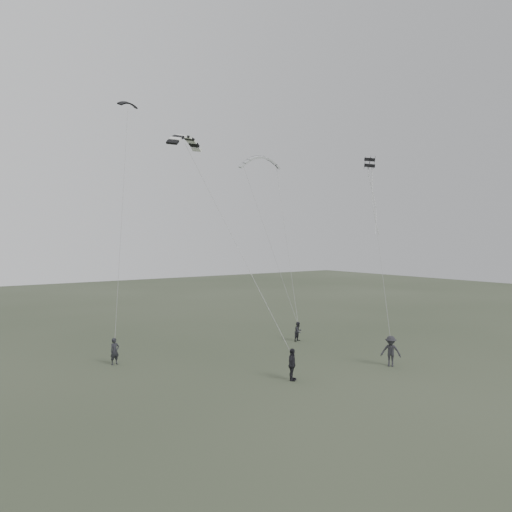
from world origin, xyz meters
TOP-DOWN VIEW (x-y plane):
  - ground at (0.00, 0.00)m, footprint 140.00×140.00m
  - flyer_left at (-8.52, 7.35)m, footprint 0.70×0.53m
  - flyer_right at (5.91, 6.09)m, footprint 0.86×0.75m
  - flyer_center at (-1.54, -2.09)m, footprint 1.14×0.99m
  - flyer_far at (5.60, -3.30)m, footprint 1.31×1.44m
  - kite_dark_small at (-6.12, 10.86)m, footprint 1.58×0.94m
  - kite_pale_large at (5.99, 11.35)m, footprint 3.83×2.50m
  - kite_striped at (-4.97, 4.32)m, footprint 3.01×2.17m
  - kite_box at (8.79, 1.41)m, footprint 0.66×0.76m

SIDE VIEW (x-z plane):
  - ground at x=0.00m, z-range 0.00..0.00m
  - flyer_right at x=5.91m, z-range 0.00..1.53m
  - flyer_left at x=-8.52m, z-range 0.00..1.72m
  - flyer_center at x=-1.54m, z-range 0.00..1.84m
  - flyer_far at x=5.60m, z-range 0.00..1.94m
  - kite_box at x=8.79m, z-range 13.36..14.14m
  - kite_striped at x=-4.97m, z-range 13.89..15.17m
  - kite_pale_large at x=5.99m, z-range 14.36..16.04m
  - kite_dark_small at x=-6.12m, z-range 17.54..18.18m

